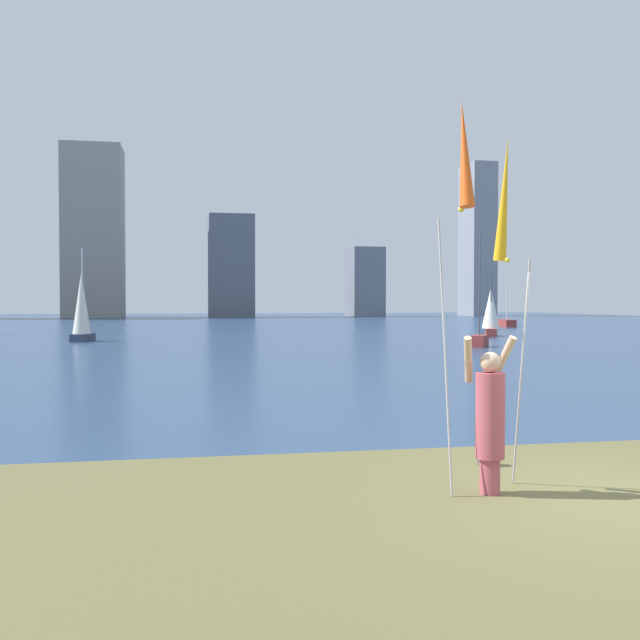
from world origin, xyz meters
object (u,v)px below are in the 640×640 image
object	(u,v)px
sailboat_3	(82,309)
sailboat_5	(491,312)
person	(490,416)
bag	(487,457)
kite_flag_right	(505,206)
kite_flag_left	(463,166)
sailboat_1	(507,322)
sailboat_0	(479,339)

from	to	relation	value
sailboat_3	sailboat_5	size ratio (longest dim) A/B	1.28
sailboat_5	person	bearing A→B (deg)	-113.79
person	sailboat_3	distance (m)	33.83
bag	sailboat_5	bearing A→B (deg)	66.15
kite_flag_right	sailboat_3	world-z (taller)	sailboat_3
kite_flag_left	bag	world-z (taller)	kite_flag_left
sailboat_1	sailboat_5	bearing A→B (deg)	-118.37
kite_flag_right	sailboat_1	size ratio (longest dim) A/B	0.69
kite_flag_left	person	bearing A→B (deg)	36.07
bag	kite_flag_left	bearing A→B (deg)	-121.36
sailboat_0	sailboat_3	world-z (taller)	sailboat_0
person	kite_flag_left	distance (m)	2.78
sailboat_3	sailboat_1	bearing A→B (deg)	27.18
kite_flag_left	sailboat_5	world-z (taller)	kite_flag_left
kite_flag_left	sailboat_1	world-z (taller)	sailboat_1
kite_flag_left	sailboat_5	xyz separation A→B (m)	(15.57, 34.60, -2.13)
kite_flag_right	sailboat_0	xyz separation A→B (m)	(9.81, 23.93, -2.98)
sailboat_3	kite_flag_left	bearing A→B (deg)	-75.61
person	bag	size ratio (longest dim) A/B	8.37
kite_flag_left	bag	size ratio (longest dim) A/B	20.15
kite_flag_right	sailboat_5	bearing A→B (deg)	66.45
kite_flag_right	sailboat_3	xyz separation A→B (m)	(-9.39, 31.96, -1.56)
person	sailboat_0	distance (m)	26.66
bag	sailboat_5	xyz separation A→B (m)	(14.57, 32.96, 1.37)
person	kite_flag_right	distance (m)	2.58
sailboat_1	sailboat_5	xyz separation A→B (m)	(-7.99, -14.80, 1.10)
person	sailboat_1	xyz separation A→B (m)	(23.10, 49.06, -0.50)
bag	sailboat_5	distance (m)	36.06
sailboat_0	sailboat_5	xyz separation A→B (m)	(4.83, 9.67, 1.13)
bag	sailboat_1	distance (m)	52.82
sailboat_1	sailboat_5	size ratio (longest dim) A/B	1.52
sailboat_5	bag	bearing A→B (deg)	-113.85
kite_flag_left	sailboat_5	distance (m)	38.01
kite_flag_right	sailboat_5	size ratio (longest dim) A/B	1.06
sailboat_1	bag	bearing A→B (deg)	-115.29
sailboat_0	sailboat_1	size ratio (longest dim) A/B	0.89
sailboat_3	sailboat_5	distance (m)	24.09
kite_flag_right	sailboat_0	world-z (taller)	sailboat_0
sailboat_1	sailboat_3	xyz separation A→B (m)	(-32.02, -16.44, 1.39)
kite_flag_left	sailboat_3	xyz separation A→B (m)	(-8.45, 32.96, -1.83)
person	sailboat_3	xyz separation A→B (m)	(-8.92, 32.62, 0.89)
kite_flag_left	sailboat_1	size ratio (longest dim) A/B	0.72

